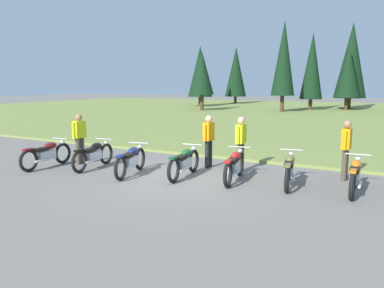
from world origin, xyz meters
TOP-DOWN VIEW (x-y plane):
  - ground_plane at (0.00, 0.00)m, footprint 140.00×140.00m
  - grass_moorland at (0.00, 25.08)m, footprint 80.00×44.00m
  - motorcycle_maroon at (-4.48, -0.87)m, footprint 0.62×2.10m
  - motorcycle_black at (-3.09, -0.23)m, footprint 0.63×2.10m
  - motorcycle_navy at (-1.52, -0.36)m, footprint 0.76×2.06m
  - motorcycle_british_green at (-0.00, 0.16)m, footprint 0.62×2.10m
  - motorcycle_red at (1.43, 0.42)m, footprint 0.68×2.09m
  - motorcycle_olive at (2.87, 0.68)m, footprint 0.71×2.08m
  - motorcycle_orange at (4.46, 0.79)m, footprint 0.62×2.10m
  - rider_in_hivis_vest at (-3.95, 0.05)m, footprint 0.26×0.55m
  - rider_near_row_end at (1.14, 1.59)m, footprint 0.23×0.55m
  - rider_checking_bike at (0.03, 1.62)m, footprint 0.25×0.55m
  - rider_with_back_turned at (4.06, 2.01)m, footprint 0.24×0.55m

SIDE VIEW (x-z plane):
  - ground_plane at x=0.00m, z-range 0.00..0.00m
  - grass_moorland at x=0.00m, z-range 0.00..0.10m
  - motorcycle_maroon at x=-4.48m, z-range 0.00..0.88m
  - motorcycle_black at x=-3.09m, z-range 0.00..0.88m
  - motorcycle_navy at x=-1.52m, z-range 0.00..0.88m
  - motorcycle_british_green at x=0.00m, z-range 0.00..0.88m
  - motorcycle_red at x=1.43m, z-range 0.00..0.88m
  - motorcycle_olive at x=2.87m, z-range 0.00..0.88m
  - motorcycle_orange at x=4.46m, z-range 0.00..0.88m
  - rider_in_hivis_vest at x=-3.95m, z-range 0.11..1.78m
  - rider_near_row_end at x=1.14m, z-range 0.11..1.78m
  - rider_checking_bike at x=0.03m, z-range 0.11..1.78m
  - rider_with_back_turned at x=4.06m, z-range 0.11..1.78m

